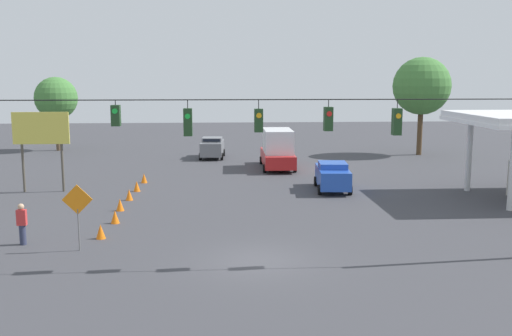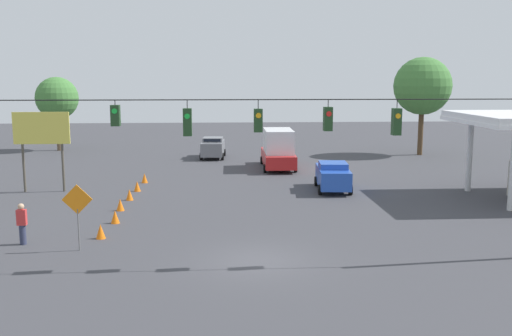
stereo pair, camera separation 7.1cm
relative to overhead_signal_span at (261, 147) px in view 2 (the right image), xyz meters
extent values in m
plane|color=#3D3D42|center=(0.10, -0.30, -4.62)|extent=(140.00, 140.00, 0.00)
cylinder|color=black|center=(0.10, 0.00, 1.80)|extent=(21.32, 0.04, 0.04)
cube|color=#1E3D1E|center=(-5.23, 0.00, 0.94)|extent=(0.32, 0.36, 1.03)
cylinder|color=black|center=(-5.23, 0.00, 1.62)|extent=(0.03, 0.03, 0.34)
cylinder|color=orange|center=(-5.23, 0.19, 1.17)|extent=(0.20, 0.02, 0.20)
cube|color=#1E3D1E|center=(-2.56, 0.00, 1.06)|extent=(0.32, 0.36, 0.91)
cylinder|color=black|center=(-2.56, 0.00, 1.65)|extent=(0.03, 0.03, 0.28)
cylinder|color=red|center=(-2.56, 0.19, 1.26)|extent=(0.20, 0.02, 0.20)
cube|color=#1E3D1E|center=(0.10, 0.00, 1.01)|extent=(0.32, 0.36, 0.88)
cylinder|color=black|center=(0.10, 0.00, 1.62)|extent=(0.03, 0.03, 0.34)
cylinder|color=orange|center=(0.10, 0.19, 1.21)|extent=(0.20, 0.02, 0.20)
cube|color=#1E3D1E|center=(2.77, 0.00, 0.96)|extent=(0.32, 0.36, 1.04)
cylinder|color=black|center=(2.77, 0.00, 1.64)|extent=(0.03, 0.03, 0.32)
cylinder|color=green|center=(2.77, 0.19, 1.19)|extent=(0.20, 0.02, 0.20)
cube|color=#1E3D1E|center=(5.44, 0.00, 1.22)|extent=(0.32, 0.36, 0.78)
cylinder|color=black|center=(5.44, 0.00, 1.70)|extent=(0.03, 0.03, 0.19)
cylinder|color=green|center=(5.44, 0.19, 1.39)|extent=(0.20, 0.02, 0.20)
cube|color=slate|center=(2.27, -29.72, -3.70)|extent=(2.16, 4.25, 1.19)
cube|color=slate|center=(2.27, -29.72, -2.93)|extent=(1.86, 1.93, 0.36)
cube|color=black|center=(2.33, -28.80, -2.93)|extent=(1.51, 0.12, 0.25)
cylinder|color=black|center=(3.30, -28.44, -4.30)|extent=(0.26, 0.65, 0.64)
cylinder|color=black|center=(1.42, -28.31, -4.30)|extent=(0.26, 0.65, 0.64)
cylinder|color=black|center=(3.12, -31.12, -4.30)|extent=(0.26, 0.65, 0.64)
cylinder|color=black|center=(1.23, -31.00, -4.30)|extent=(0.26, 0.65, 0.64)
cube|color=#234CB2|center=(-5.67, -14.33, -3.73)|extent=(2.27, 4.62, 1.15)
cube|color=#234CB2|center=(-5.67, -14.33, -2.97)|extent=(1.90, 2.11, 0.36)
cube|color=black|center=(-5.75, -15.32, -2.97)|extent=(1.51, 0.15, 0.25)
cylinder|color=black|center=(-6.74, -15.70, -4.30)|extent=(0.27, 0.66, 0.64)
cylinder|color=black|center=(-4.85, -15.86, -4.30)|extent=(0.27, 0.66, 0.64)
cylinder|color=black|center=(-6.49, -12.79, -4.30)|extent=(0.27, 0.66, 0.64)
cylinder|color=black|center=(-4.60, -12.96, -4.30)|extent=(0.27, 0.66, 0.64)
cube|color=red|center=(-3.03, -23.62, -3.80)|extent=(2.45, 6.65, 1.00)
cube|color=silver|center=(-3.02, -23.29, -2.39)|extent=(2.23, 4.27, 1.83)
cube|color=black|center=(-3.05, -25.42, -2.39)|extent=(1.89, 0.05, 1.28)
cylinder|color=black|center=(-4.24, -25.76, -4.30)|extent=(0.23, 0.64, 0.64)
cylinder|color=black|center=(-1.88, -25.79, -4.30)|extent=(0.23, 0.64, 0.64)
cylinder|color=black|center=(-4.18, -21.45, -4.30)|extent=(0.23, 0.64, 0.64)
cylinder|color=black|center=(-1.82, -21.49, -4.30)|extent=(0.23, 0.64, 0.64)
cone|color=orange|center=(7.02, -3.91, -4.29)|extent=(0.44, 0.44, 0.66)
cone|color=orange|center=(6.86, -6.64, -4.29)|extent=(0.44, 0.44, 0.66)
cone|color=orange|center=(7.08, -9.38, -4.29)|extent=(0.44, 0.44, 0.66)
cone|color=orange|center=(7.00, -12.08, -4.29)|extent=(0.44, 0.44, 0.66)
cone|color=orange|center=(6.93, -14.73, -4.29)|extent=(0.44, 0.44, 0.66)
cone|color=orange|center=(6.85, -17.70, -4.29)|extent=(0.44, 0.44, 0.66)
cylinder|color=silver|center=(-14.34, -13.63, -2.23)|extent=(0.36, 0.36, 4.78)
cylinder|color=#4C473D|center=(11.60, -15.03, -3.09)|extent=(0.16, 0.16, 3.07)
cylinder|color=#4C473D|center=(14.06, -15.03, -3.09)|extent=(0.16, 0.16, 3.07)
cube|color=#D8CC4C|center=(12.83, -15.03, -0.54)|extent=(3.50, 0.12, 2.02)
cylinder|color=slate|center=(7.54, -2.13, -3.72)|extent=(0.06, 0.06, 1.80)
cube|color=orange|center=(7.54, -2.13, -2.42)|extent=(1.27, 0.04, 1.27)
cylinder|color=#2D334C|center=(10.22, -3.18, -4.18)|extent=(0.28, 0.28, 0.87)
cube|color=red|center=(10.22, -3.18, -3.40)|extent=(0.40, 0.24, 0.69)
sphere|color=tan|center=(10.22, -3.18, -2.92)|extent=(0.27, 0.27, 0.27)
cylinder|color=brown|center=(17.64, -36.01, -2.59)|extent=(0.47, 0.47, 4.06)
sphere|color=#427A38|center=(17.64, -36.01, 0.58)|extent=(4.14, 4.14, 4.14)
cylinder|color=#4C3823|center=(-17.16, -30.67, -2.14)|extent=(0.48, 0.48, 4.97)
sphere|color=#427A38|center=(-17.16, -30.67, 1.81)|extent=(5.32, 5.32, 5.32)
camera|label=1|loc=(1.58, 21.53, 2.64)|focal=40.00mm
camera|label=2|loc=(1.50, 21.54, 2.64)|focal=40.00mm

